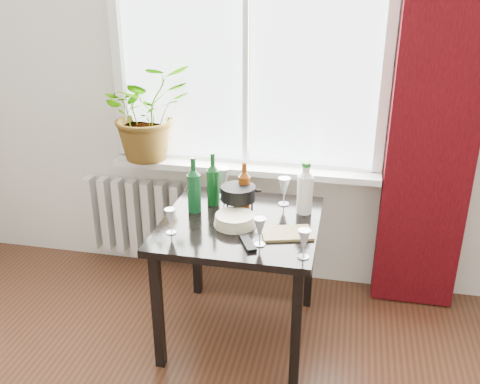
% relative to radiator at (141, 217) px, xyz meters
% --- Properties ---
extents(window, '(1.72, 0.08, 1.62)m').
position_rel_radiator_xyz_m(window, '(0.75, 0.04, 1.22)').
color(window, white).
rests_on(window, ground).
extents(windowsill, '(1.72, 0.20, 0.04)m').
position_rel_radiator_xyz_m(windowsill, '(0.75, -0.03, 0.44)').
color(windowsill, white).
rests_on(windowsill, ground).
extents(curtain, '(0.50, 0.12, 2.56)m').
position_rel_radiator_xyz_m(curtain, '(1.87, -0.06, 0.92)').
color(curtain, '#360409').
rests_on(curtain, ground).
extents(radiator, '(0.80, 0.10, 0.55)m').
position_rel_radiator_xyz_m(radiator, '(0.00, 0.00, 0.00)').
color(radiator, silver).
rests_on(radiator, ground).
extents(table, '(0.85, 0.85, 0.74)m').
position_rel_radiator_xyz_m(table, '(0.85, -0.63, 0.27)').
color(table, black).
rests_on(table, ground).
extents(potted_plant, '(0.75, 0.74, 0.63)m').
position_rel_radiator_xyz_m(potted_plant, '(0.11, -0.03, 0.78)').
color(potted_plant, '#2F7820').
rests_on(potted_plant, windowsill).
extents(wine_bottle_left, '(0.09, 0.09, 0.32)m').
position_rel_radiator_xyz_m(wine_bottle_left, '(0.57, -0.55, 0.52)').
color(wine_bottle_left, '#0D461F').
rests_on(wine_bottle_left, table).
extents(wine_bottle_right, '(0.09, 0.09, 0.32)m').
position_rel_radiator_xyz_m(wine_bottle_right, '(0.65, -0.44, 0.52)').
color(wine_bottle_right, '#0C4217').
rests_on(wine_bottle_right, table).
extents(bottle_amber, '(0.07, 0.07, 0.28)m').
position_rel_radiator_xyz_m(bottle_amber, '(0.84, -0.45, 0.50)').
color(bottle_amber, '#7B370D').
rests_on(bottle_amber, table).
extents(cleaning_bottle, '(0.09, 0.09, 0.31)m').
position_rel_radiator_xyz_m(cleaning_bottle, '(1.18, -0.44, 0.51)').
color(cleaning_bottle, white).
rests_on(cleaning_bottle, table).
extents(wineglass_front_right, '(0.07, 0.07, 0.15)m').
position_rel_radiator_xyz_m(wineglass_front_right, '(1.00, -0.87, 0.44)').
color(wineglass_front_right, '#B0B8BD').
rests_on(wineglass_front_right, table).
extents(wineglass_far_right, '(0.08, 0.08, 0.15)m').
position_rel_radiator_xyz_m(wineglass_far_right, '(1.23, -0.95, 0.44)').
color(wineglass_far_right, silver).
rests_on(wineglass_far_right, table).
extents(wineglass_back_center, '(0.08, 0.08, 0.17)m').
position_rel_radiator_xyz_m(wineglass_back_center, '(1.05, -0.36, 0.44)').
color(wineglass_back_center, silver).
rests_on(wineglass_back_center, table).
extents(wineglass_back_left, '(0.11, 0.11, 0.19)m').
position_rel_radiator_xyz_m(wineglass_back_left, '(0.69, -0.32, 0.45)').
color(wineglass_back_left, '#B1B9BF').
rests_on(wineglass_back_left, table).
extents(wineglass_front_left, '(0.07, 0.07, 0.14)m').
position_rel_radiator_xyz_m(wineglass_front_left, '(0.53, -0.84, 0.43)').
color(wineglass_front_left, silver).
rests_on(wineglass_front_left, table).
extents(plate_stack, '(0.27, 0.27, 0.06)m').
position_rel_radiator_xyz_m(plate_stack, '(0.83, -0.68, 0.39)').
color(plate_stack, beige).
rests_on(plate_stack, table).
extents(fondue_pot, '(0.23, 0.21, 0.15)m').
position_rel_radiator_xyz_m(fondue_pot, '(0.81, -0.51, 0.44)').
color(fondue_pot, black).
rests_on(fondue_pot, table).
extents(tv_remote, '(0.12, 0.17, 0.02)m').
position_rel_radiator_xyz_m(tv_remote, '(0.94, -0.88, 0.37)').
color(tv_remote, black).
rests_on(tv_remote, table).
extents(cutting_board, '(0.29, 0.23, 0.01)m').
position_rel_radiator_xyz_m(cutting_board, '(1.12, -0.73, 0.37)').
color(cutting_board, olive).
rests_on(cutting_board, table).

